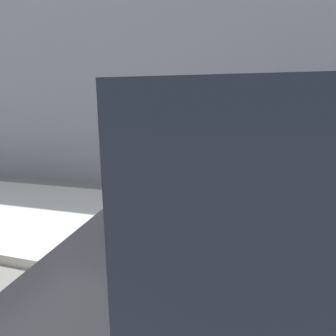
{
  "coord_description": "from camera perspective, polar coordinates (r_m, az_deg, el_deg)",
  "views": [
    {
      "loc": [
        0.94,
        -1.5,
        1.88
      ],
      "look_at": [
        0.23,
        1.16,
        1.28
      ],
      "focal_mm": 28.0,
      "sensor_mm": 36.0,
      "label": 1
    }
  ],
  "objects": [
    {
      "name": "sidewalk",
      "position": [
        4.23,
        0.73,
        -13.07
      ],
      "size": [
        24.0,
        2.8,
        0.13
      ],
      "color": "#BCB7AD",
      "rests_on": "ground_plane"
    },
    {
      "name": "parking_meter",
      "position": [
        2.83,
        -0.0,
        -0.68
      ],
      "size": [
        0.21,
        0.13,
        1.49
      ],
      "color": "gray",
      "rests_on": "sidewalk"
    },
    {
      "name": "building_facade",
      "position": [
        6.4,
        6.84,
        26.62
      ],
      "size": [
        24.0,
        0.3,
        6.93
      ],
      "color": "gray",
      "rests_on": "ground_plane"
    }
  ]
}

